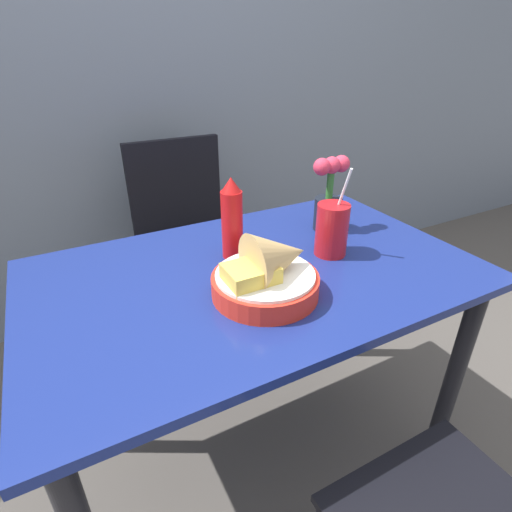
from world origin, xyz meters
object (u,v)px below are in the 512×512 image
at_px(food_basket, 269,273).
at_px(drink_cup, 332,231).
at_px(chair_far_window, 185,231).
at_px(ketchup_bottle, 232,220).
at_px(flower_vase, 329,197).

height_order(food_basket, drink_cup, drink_cup).
xyz_separation_m(chair_far_window, food_basket, (-0.07, -0.86, 0.26)).
bearing_deg(ketchup_bottle, chair_far_window, 84.00).
height_order(chair_far_window, food_basket, chair_far_window).
height_order(ketchup_bottle, drink_cup, drink_cup).
distance_m(food_basket, ketchup_bottle, 0.21).
bearing_deg(drink_cup, food_basket, -159.21).
relative_size(chair_far_window, food_basket, 3.63).
bearing_deg(food_basket, flower_vase, 34.46).
bearing_deg(chair_far_window, flower_vase, -66.51).
bearing_deg(food_basket, drink_cup, 20.79).
distance_m(ketchup_bottle, drink_cup, 0.27).
relative_size(chair_far_window, flower_vase, 3.95).
bearing_deg(ketchup_bottle, drink_cup, -24.71).
bearing_deg(flower_vase, chair_far_window, 113.49).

